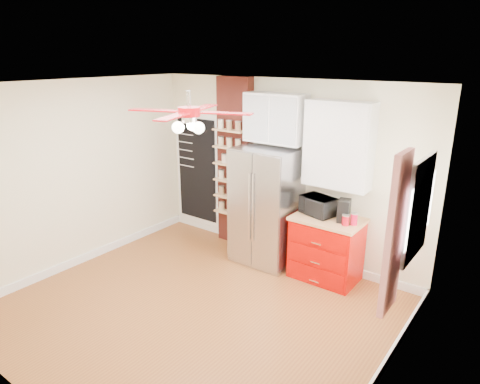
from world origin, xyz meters
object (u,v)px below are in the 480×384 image
Objects in this scene: fridge at (266,206)px; red_cabinet at (326,248)px; canister_left at (346,220)px; ceiling_fan at (189,112)px; coffee_maker at (344,211)px; pantry_jar_oats at (225,159)px; toaster_oven at (318,206)px.

fridge is 1.06m from red_cabinet.
red_cabinet is at bearing 160.70° from canister_left.
fridge is 1.25× the size of ceiling_fan.
pantry_jar_oats is (-2.09, 0.11, 0.38)m from coffee_maker.
canister_left is at bearing -19.30° from red_cabinet.
coffee_maker is (1.13, 1.68, -1.37)m from ceiling_fan.
canister_left is (1.21, 1.58, -1.46)m from ceiling_fan.
red_cabinet is (0.97, 0.05, -0.42)m from fridge.
pantry_jar_oats is at bearing 118.13° from ceiling_fan.
fridge is 0.81m from toaster_oven.
toaster_oven is at bearing 66.68° from ceiling_fan.
ceiling_fan is 10.74× the size of canister_left.
coffee_maker is 2.13m from pantry_jar_oats.
red_cabinet is 7.21× the size of canister_left.
red_cabinet is at bearing -3.28° from pantry_jar_oats.
ceiling_fan is 2.45m from coffee_maker.
toaster_oven is at bearing 163.75° from canister_left.
canister_left is at bearing -67.54° from coffee_maker.
ceiling_fan is at bearing -137.84° from coffee_maker.
coffee_maker is at bearing -2.96° from pantry_jar_oats.
toaster_oven is 0.40m from coffee_maker.
coffee_maker is (0.21, -0.00, 0.60)m from red_cabinet.
fridge reaches higher than pantry_jar_oats.
ceiling_fan is at bearing -127.41° from canister_left.
toaster_oven is at bearing 6.19° from fridge.
red_cabinet is at bearing 3.52° from toaster_oven.
canister_left is 2.22m from pantry_jar_oats.
ceiling_fan reaches higher than coffee_maker.
ceiling_fan is 3.01× the size of toaster_oven.
coffee_maker is 0.15m from canister_left.
toaster_oven is 1.51× the size of coffee_maker.
ceiling_fan is 4.55× the size of coffee_maker.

